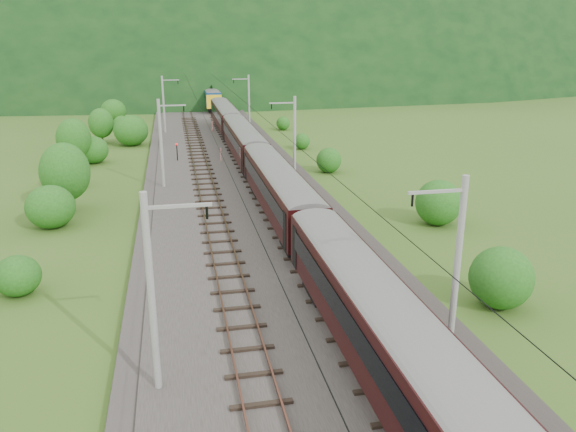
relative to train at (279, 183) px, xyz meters
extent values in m
plane|color=#38561A|center=(-2.40, -19.67, -3.26)|extent=(600.00, 600.00, 0.00)
cube|color=#38332D|center=(-2.40, -9.67, -3.11)|extent=(14.00, 220.00, 0.30)
cube|color=brown|center=(-5.52, -9.67, -2.77)|extent=(0.08, 220.00, 0.15)
cube|color=brown|center=(-4.08, -9.67, -2.77)|extent=(0.08, 220.00, 0.15)
cube|color=black|center=(-4.80, -9.67, -2.90)|extent=(2.40, 220.00, 0.12)
cube|color=brown|center=(-0.72, -9.67, -2.77)|extent=(0.08, 220.00, 0.15)
cube|color=brown|center=(0.72, -9.67, -2.77)|extent=(0.08, 220.00, 0.15)
cube|color=black|center=(0.00, -9.67, -2.90)|extent=(2.40, 220.00, 0.12)
cylinder|color=gray|center=(-8.60, -19.67, 1.04)|extent=(0.28, 0.28, 8.00)
cube|color=gray|center=(-7.40, -19.67, 4.44)|extent=(2.40, 0.12, 0.12)
cylinder|color=black|center=(-6.40, -19.67, 4.14)|extent=(0.10, 0.10, 0.50)
cylinder|color=gray|center=(-8.60, 12.33, 1.04)|extent=(0.28, 0.28, 8.00)
cube|color=gray|center=(-7.40, 12.33, 4.44)|extent=(2.40, 0.12, 0.12)
cylinder|color=black|center=(-6.40, 12.33, 4.14)|extent=(0.10, 0.10, 0.50)
cylinder|color=gray|center=(-8.60, 44.33, 1.04)|extent=(0.28, 0.28, 8.00)
cube|color=gray|center=(-7.40, 44.33, 4.44)|extent=(2.40, 0.12, 0.12)
cylinder|color=black|center=(-6.40, 44.33, 4.14)|extent=(0.10, 0.10, 0.50)
cylinder|color=gray|center=(-8.60, 76.33, 1.04)|extent=(0.28, 0.28, 8.00)
cube|color=gray|center=(-7.40, 76.33, 4.44)|extent=(2.40, 0.12, 0.12)
cylinder|color=black|center=(-6.40, 76.33, 4.14)|extent=(0.10, 0.10, 0.50)
cylinder|color=gray|center=(-8.60, 108.33, 1.04)|extent=(0.28, 0.28, 8.00)
cube|color=gray|center=(-7.40, 108.33, 4.44)|extent=(2.40, 0.12, 0.12)
cylinder|color=black|center=(-6.40, 108.33, 4.14)|extent=(0.10, 0.10, 0.50)
cylinder|color=gray|center=(3.80, -19.67, 1.04)|extent=(0.28, 0.28, 8.00)
cube|color=gray|center=(2.60, -19.67, 4.44)|extent=(2.40, 0.12, 0.12)
cylinder|color=black|center=(1.60, -19.67, 4.14)|extent=(0.10, 0.10, 0.50)
cylinder|color=gray|center=(3.80, 12.33, 1.04)|extent=(0.28, 0.28, 8.00)
cube|color=gray|center=(2.60, 12.33, 4.44)|extent=(2.40, 0.12, 0.12)
cylinder|color=black|center=(1.60, 12.33, 4.14)|extent=(0.10, 0.10, 0.50)
cylinder|color=gray|center=(3.80, 44.33, 1.04)|extent=(0.28, 0.28, 8.00)
cube|color=gray|center=(2.60, 44.33, 4.44)|extent=(2.40, 0.12, 0.12)
cylinder|color=black|center=(1.60, 44.33, 4.14)|extent=(0.10, 0.10, 0.50)
cylinder|color=gray|center=(3.80, 76.33, 1.04)|extent=(0.28, 0.28, 8.00)
cube|color=gray|center=(2.60, 76.33, 4.44)|extent=(2.40, 0.12, 0.12)
cylinder|color=black|center=(1.60, 76.33, 4.14)|extent=(0.10, 0.10, 0.50)
cylinder|color=gray|center=(3.80, 108.33, 1.04)|extent=(0.28, 0.28, 8.00)
cube|color=gray|center=(2.60, 108.33, 4.44)|extent=(2.40, 0.12, 0.12)
cylinder|color=black|center=(1.60, 108.33, 4.14)|extent=(0.10, 0.10, 0.50)
cylinder|color=black|center=(-4.80, -9.67, 3.84)|extent=(0.03, 198.00, 0.03)
cylinder|color=black|center=(0.00, -9.67, 3.84)|extent=(0.03, 198.00, 0.03)
ellipsoid|color=#113313|center=(-2.40, 240.33, -3.26)|extent=(504.00, 360.00, 244.00)
cube|color=black|center=(0.00, -20.36, -0.52)|extent=(2.63, 19.93, 2.72)
cylinder|color=slate|center=(0.00, -20.36, 0.71)|extent=(2.63, 19.83, 2.63)
cube|color=black|center=(-1.33, -20.36, -0.19)|extent=(0.05, 17.54, 1.04)
cube|color=black|center=(1.33, -20.36, -0.19)|extent=(0.05, 17.54, 1.04)
cube|color=black|center=(0.00, -13.38, -2.28)|extent=(1.99, 2.90, 0.82)
cube|color=black|center=(0.00, 0.38, -0.52)|extent=(2.63, 19.93, 2.72)
cylinder|color=slate|center=(0.00, 0.38, 0.71)|extent=(2.63, 19.83, 2.63)
cube|color=black|center=(-1.33, 0.38, -0.19)|extent=(0.05, 17.54, 1.04)
cube|color=black|center=(1.33, 0.38, -0.19)|extent=(0.05, 17.54, 1.04)
cube|color=black|center=(0.00, -6.59, -2.28)|extent=(1.99, 2.90, 0.82)
cube|color=black|center=(0.00, 7.36, -2.28)|extent=(1.99, 2.90, 0.82)
cube|color=black|center=(0.00, 21.12, -0.52)|extent=(2.63, 19.93, 2.72)
cylinder|color=slate|center=(0.00, 21.12, 0.71)|extent=(2.63, 19.83, 2.63)
cube|color=black|center=(-1.33, 21.12, -0.19)|extent=(0.05, 17.54, 1.04)
cube|color=black|center=(1.33, 21.12, -0.19)|extent=(0.05, 17.54, 1.04)
cube|color=black|center=(0.00, 14.14, -2.28)|extent=(1.99, 2.90, 0.82)
cube|color=black|center=(0.00, 28.09, -2.28)|extent=(1.99, 2.90, 0.82)
cube|color=black|center=(0.00, 41.86, -0.52)|extent=(2.63, 19.93, 2.72)
cylinder|color=slate|center=(0.00, 41.86, 0.71)|extent=(2.63, 19.83, 2.63)
cube|color=black|center=(-1.33, 41.86, -0.19)|extent=(0.05, 17.54, 1.04)
cube|color=black|center=(1.33, 41.86, -0.19)|extent=(0.05, 17.54, 1.04)
cube|color=black|center=(0.00, 34.88, -2.28)|extent=(1.99, 2.90, 0.82)
cube|color=black|center=(0.00, 48.83, -2.28)|extent=(1.99, 2.90, 0.82)
cube|color=navy|center=(0.00, 70.75, -0.52)|extent=(2.63, 16.30, 2.72)
cylinder|color=slate|center=(0.00, 70.75, 0.71)|extent=(2.63, 16.22, 2.63)
cube|color=black|center=(-1.33, 70.75, -0.19)|extent=(0.05, 14.35, 1.04)
cube|color=black|center=(1.33, 70.75, -0.19)|extent=(0.05, 14.35, 1.04)
cube|color=black|center=(0.00, 65.04, -2.28)|extent=(1.99, 2.90, 0.82)
cube|color=black|center=(0.00, 76.45, -2.28)|extent=(1.99, 2.90, 0.82)
cube|color=yellow|center=(0.00, 78.70, -0.70)|extent=(2.68, 0.50, 2.45)
cube|color=yellow|center=(0.00, 62.80, -0.70)|extent=(2.68, 0.50, 2.45)
cube|color=black|center=(0.00, 73.75, 1.34)|extent=(0.08, 1.60, 0.82)
cylinder|color=red|center=(-2.41, 22.32, -2.22)|extent=(0.16, 0.16, 1.47)
cylinder|color=red|center=(-1.78, 43.95, -2.23)|extent=(0.16, 0.16, 1.46)
cylinder|color=black|center=(-7.18, 23.82, -2.07)|extent=(0.13, 0.13, 1.79)
sphere|color=red|center=(-7.18, 23.82, -1.13)|extent=(0.21, 0.21, 0.21)
ellipsoid|color=#1F5516|center=(-16.22, -8.95, -2.14)|extent=(2.49, 2.49, 2.24)
ellipsoid|color=#1F5516|center=(-16.64, 2.82, -1.66)|extent=(3.56, 3.56, 3.20)
ellipsoid|color=#1F5516|center=(-17.60, 14.79, -1.76)|extent=(3.33, 3.33, 3.00)
ellipsoid|color=#1F5516|center=(-16.37, 25.56, -1.74)|extent=(3.38, 3.38, 3.04)
ellipsoid|color=#1F5516|center=(-12.84, 35.84, -1.28)|extent=(4.41, 4.41, 3.97)
ellipsoid|color=#1F5516|center=(-15.02, 48.90, -2.13)|extent=(2.52, 2.52, 2.27)
ellipsoid|color=#1F5516|center=(-17.08, 59.08, -1.40)|extent=(4.13, 4.13, 3.72)
ellipsoid|color=#1F5516|center=(-14.72, 71.38, -1.18)|extent=(4.62, 4.62, 4.16)
cylinder|color=black|center=(-16.12, 6.98, -1.74)|extent=(0.24, 0.24, 3.04)
ellipsoid|color=#1F5516|center=(-16.12, 6.98, 0.00)|extent=(3.91, 3.91, 4.69)
cylinder|color=black|center=(-18.05, 24.28, -1.83)|extent=(0.24, 0.24, 2.85)
ellipsoid|color=#1F5516|center=(-18.05, 24.28, -0.20)|extent=(3.67, 3.67, 4.40)
cylinder|color=black|center=(-16.76, 38.25, -2.00)|extent=(0.24, 0.24, 2.53)
ellipsoid|color=#1F5516|center=(-16.76, 38.25, -0.55)|extent=(3.25, 3.25, 3.90)
ellipsoid|color=#1F5516|center=(8.73, -15.49, -1.79)|extent=(3.27, 3.27, 2.94)
ellipsoid|color=#1F5516|center=(11.66, -2.25, -1.72)|extent=(3.43, 3.43, 3.09)
ellipsoid|color=#1F5516|center=(8.23, 15.93, -2.09)|extent=(2.60, 2.60, 2.34)
ellipsoid|color=#1F5516|center=(8.37, 29.04, -2.36)|extent=(2.01, 2.01, 1.81)
ellipsoid|color=#1F5516|center=(8.99, 44.63, -2.34)|extent=(2.05, 2.05, 1.85)
camera|label=1|loc=(-7.40, -39.38, 10.22)|focal=35.00mm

